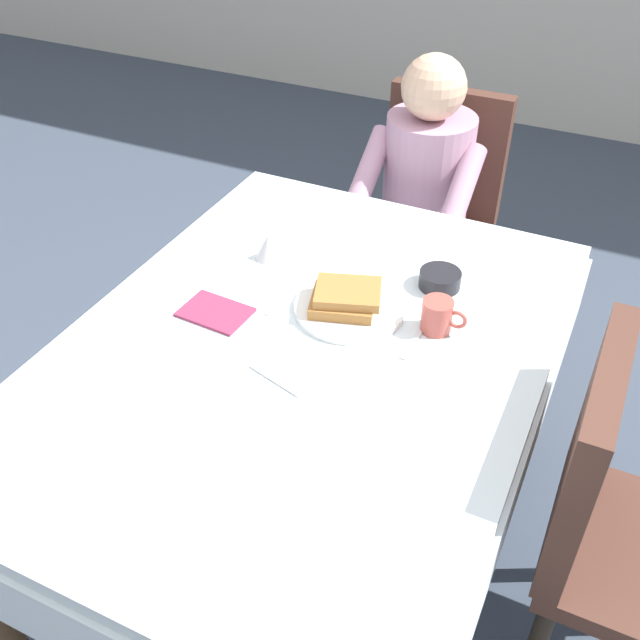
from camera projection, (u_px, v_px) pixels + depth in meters
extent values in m
plane|color=#3D4756|center=(305.00, 535.00, 2.19)|extent=(14.00, 14.00, 0.00)
cube|color=silver|center=(302.00, 353.00, 1.74)|extent=(1.10, 1.50, 0.04)
cube|color=silver|center=(407.00, 241.00, 2.35)|extent=(1.10, 0.01, 0.18)
cube|color=silver|center=(121.00, 327.00, 2.00)|extent=(0.01, 1.50, 0.18)
cube|color=silver|center=(525.00, 460.00, 1.62)|extent=(0.01, 1.50, 0.18)
cylinder|color=brown|center=(270.00, 284.00, 2.61)|extent=(0.07, 0.07, 0.70)
cylinder|color=brown|center=(533.00, 359.00, 2.29)|extent=(0.07, 0.07, 0.70)
cube|color=#4C2D23|center=(422.00, 240.00, 2.70)|extent=(0.44, 0.44, 0.05)
cube|color=#4C2D23|center=(446.00, 153.00, 2.68)|extent=(0.44, 0.06, 0.48)
cylinder|color=#2D2319|center=(447.00, 328.00, 2.65)|extent=(0.04, 0.04, 0.40)
cylinder|color=#2D2319|center=(356.00, 303.00, 2.77)|extent=(0.04, 0.04, 0.40)
cylinder|color=#2D2319|center=(475.00, 277.00, 2.90)|extent=(0.04, 0.04, 0.40)
cylinder|color=#2D2319|center=(391.00, 256.00, 3.03)|extent=(0.04, 0.04, 0.40)
cylinder|color=#B2849E|center=(426.00, 180.00, 2.53)|extent=(0.30, 0.30, 0.46)
sphere|color=#D8AD8C|center=(434.00, 87.00, 2.31)|extent=(0.21, 0.21, 0.21)
cylinder|color=#B2849E|center=(462.00, 189.00, 2.33)|extent=(0.08, 0.29, 0.23)
cylinder|color=#B2849E|center=(369.00, 169.00, 2.44)|extent=(0.08, 0.29, 0.23)
cylinder|color=#383D51|center=(420.00, 318.00, 2.65)|extent=(0.10, 0.10, 0.45)
cylinder|color=#383D51|center=(379.00, 307.00, 2.71)|extent=(0.10, 0.10, 0.45)
cube|color=#4C2D23|center=(586.00, 453.00, 1.53)|extent=(0.06, 0.44, 0.48)
cylinder|color=#2D2319|center=(564.00, 532.00, 1.96)|extent=(0.04, 0.04, 0.40)
cylinder|color=white|center=(350.00, 308.00, 1.84)|extent=(0.28, 0.28, 0.02)
cube|color=#A36B33|center=(343.00, 302.00, 1.82)|extent=(0.19, 0.18, 0.03)
cube|color=#A36B33|center=(348.00, 293.00, 1.80)|extent=(0.19, 0.17, 0.02)
cylinder|color=#B24C42|center=(437.00, 316.00, 1.75)|extent=(0.08, 0.08, 0.08)
torus|color=#B24C42|center=(457.00, 320.00, 1.74)|extent=(0.05, 0.01, 0.05)
cylinder|color=black|center=(440.00, 279.00, 1.91)|extent=(0.11, 0.11, 0.04)
cone|color=silver|center=(269.00, 246.00, 2.01)|extent=(0.08, 0.08, 0.07)
cube|color=silver|center=(279.00, 295.00, 1.89)|extent=(0.03, 0.18, 0.00)
cube|color=silver|center=(418.00, 335.00, 1.76)|extent=(0.02, 0.20, 0.00)
cube|color=silver|center=(276.00, 380.00, 1.63)|extent=(0.15, 0.05, 0.00)
cube|color=#8C2D4C|center=(215.00, 312.00, 1.83)|extent=(0.18, 0.13, 0.01)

